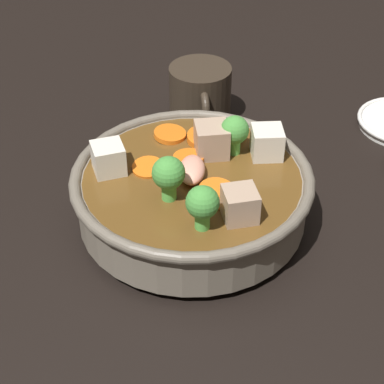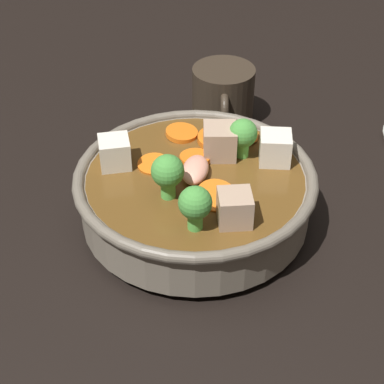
% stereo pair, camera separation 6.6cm
% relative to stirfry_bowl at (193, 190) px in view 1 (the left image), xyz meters
% --- Properties ---
extents(ground_plane, '(3.00, 3.00, 0.00)m').
position_rel_stirfry_bowl_xyz_m(ground_plane, '(0.00, -0.00, -0.04)').
color(ground_plane, black).
extents(stirfry_bowl, '(0.25, 0.25, 0.11)m').
position_rel_stirfry_bowl_xyz_m(stirfry_bowl, '(0.00, 0.00, 0.00)').
color(stirfry_bowl, slate).
rests_on(stirfry_bowl, ground_plane).
extents(dark_mug, '(0.10, 0.08, 0.08)m').
position_rel_stirfry_bowl_xyz_m(dark_mug, '(-0.20, 0.03, -0.01)').
color(dark_mug, '#33281E').
rests_on(dark_mug, ground_plane).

